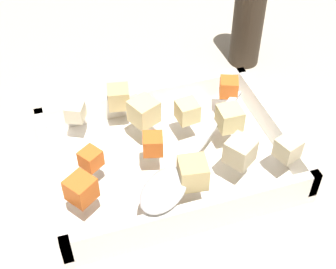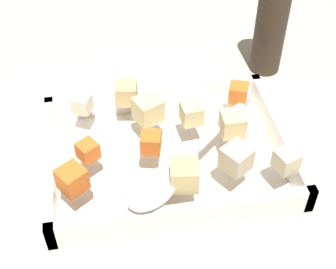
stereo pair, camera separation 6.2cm
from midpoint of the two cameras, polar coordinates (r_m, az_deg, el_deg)
ground_plane at (r=0.66m, az=3.39°, el=-4.76°), size 4.00×4.00×0.00m
baking_dish at (r=0.66m, az=2.72°, el=-3.09°), size 0.32×0.23×0.05m
carrot_chunk_under_handle at (r=0.60m, az=-6.58°, el=-2.29°), size 0.03×0.03×0.02m
carrot_chunk_back_center at (r=0.61m, az=0.80°, el=-0.77°), size 0.03×0.03×0.03m
carrot_chunk_heap_side at (r=0.57m, az=-8.26°, el=-5.44°), size 0.04×0.04×0.03m
carrot_chunk_corner_ne at (r=0.69m, az=10.91°, el=4.77°), size 0.03×0.03×0.03m
potato_chunk_rim_edge at (r=0.65m, az=0.35°, el=2.86°), size 0.04×0.04×0.03m
potato_chunk_mid_right at (r=0.60m, az=11.09°, el=-2.96°), size 0.04×0.04×0.03m
potato_chunk_far_right at (r=0.65m, az=5.56°, el=2.41°), size 0.03×0.03×0.03m
potato_chunk_heap_top at (r=0.61m, az=16.74°, el=-3.11°), size 0.03×0.03×0.03m
potato_chunk_corner_se at (r=0.57m, az=5.35°, el=-4.92°), size 0.04×0.04×0.03m
potato_chunk_far_left at (r=0.64m, az=10.46°, el=1.13°), size 0.03×0.03×0.03m
potato_chunk_mid_left at (r=0.67m, az=-7.57°, el=3.51°), size 0.03×0.03×0.02m
potato_chunk_corner_nw at (r=0.68m, az=-2.34°, el=4.84°), size 0.03×0.03×0.03m
serving_spoon at (r=0.57m, az=2.23°, el=-5.80°), size 0.21×0.19×0.02m
pepper_mill at (r=0.81m, az=14.47°, el=13.09°), size 0.05×0.05×0.21m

